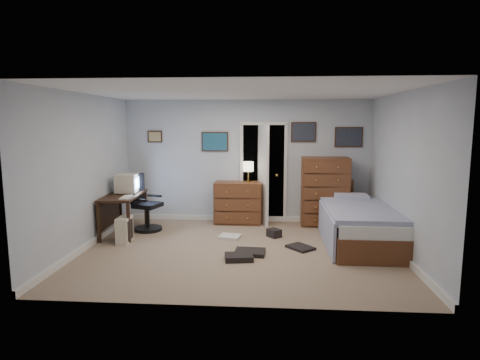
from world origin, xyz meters
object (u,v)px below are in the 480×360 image
object	(u,v)px
low_dresser	(238,203)
tall_dresser	(325,191)
office_chair	(145,209)
computer_desk	(119,203)
bed	(359,225)

from	to	relation	value
low_dresser	tall_dresser	bearing A→B (deg)	0.64
office_chair	low_dresser	xyz separation A→B (m)	(1.73, 0.68, 0.01)
computer_desk	low_dresser	world-z (taller)	low_dresser
office_chair	tall_dresser	bearing A→B (deg)	27.81
tall_dresser	bed	distance (m)	1.38
computer_desk	office_chair	size ratio (longest dim) A/B	1.21
low_dresser	tall_dresser	xyz separation A→B (m)	(1.73, -0.02, 0.26)
office_chair	bed	xyz separation A→B (m)	(3.86, -0.62, -0.08)
bed	low_dresser	bearing A→B (deg)	149.27
low_dresser	bed	distance (m)	2.50
computer_desk	office_chair	distance (m)	0.50
low_dresser	bed	size ratio (longest dim) A/B	0.44
computer_desk	office_chair	xyz separation A→B (m)	(0.41, 0.25, -0.15)
computer_desk	bed	distance (m)	4.29
tall_dresser	bed	xyz separation A→B (m)	(0.41, -1.28, -0.34)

